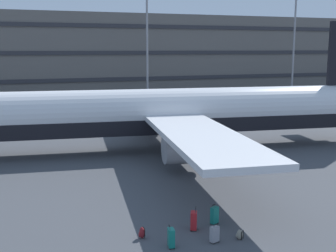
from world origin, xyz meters
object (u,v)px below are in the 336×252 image
Objects in this scene: suitcase_scuffed at (214,215)px; backpack_orange at (240,235)px; suitcase_black at (171,238)px; suitcase_small at (194,220)px; suitcase_purple at (215,234)px; backpack_red at (142,233)px; airliner at (162,113)px.

backpack_orange is (0.30, -1.85, -0.22)m from suitcase_scuffed.
suitcase_black is 2.01m from suitcase_small.
backpack_orange is at bearing -46.71° from suitcase_small.
backpack_orange is (3.00, -0.26, -0.21)m from suitcase_black.
suitcase_scuffed is at bearing 64.65° from suitcase_purple.
suitcase_scuffed is at bearing 5.82° from backpack_red.
suitcase_purple is 1.87m from suitcase_black.
suitcase_purple is (-3.29, -16.61, -2.58)m from airliner.
suitcase_black is at bearing -149.44° from suitcase_scuffed.
backpack_red is 1.12× the size of backpack_orange.
suitcase_small reaches higher than suitcase_black.
suitcase_purple reaches higher than backpack_orange.
airliner is 16.58m from backpack_red.
backpack_orange is at bearing -3.58° from suitcase_purple.
suitcase_small reaches higher than suitcase_purple.
backpack_orange is at bearing -97.33° from airliner.
suitcase_purple is 1.68× the size of backpack_orange.
suitcase_small is 2.44m from backpack_red.
airliner is at bearing 80.64° from suitcase_scuffed.
suitcase_black is (-1.86, 0.18, 0.04)m from suitcase_purple.
suitcase_purple is at bearing -101.20° from airliner.
suitcase_purple is at bearing -115.35° from suitcase_scuffed.
airliner is 17.13m from suitcase_purple.
suitcase_purple is (-0.84, -1.78, -0.05)m from suitcase_scuffed.
suitcase_scuffed is 1.89m from backpack_orange.
suitcase_black is 3.02m from backpack_orange.
suitcase_purple is 1.52m from suitcase_small.
suitcase_scuffed is 1.11× the size of suitcase_purple.
backpack_orange is at bearing -4.86° from suitcase_black.
suitcase_small is 2.15m from backpack_orange.
backpack_orange is (-2.15, -16.68, -2.75)m from airliner.
suitcase_purple is 0.87× the size of suitcase_black.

